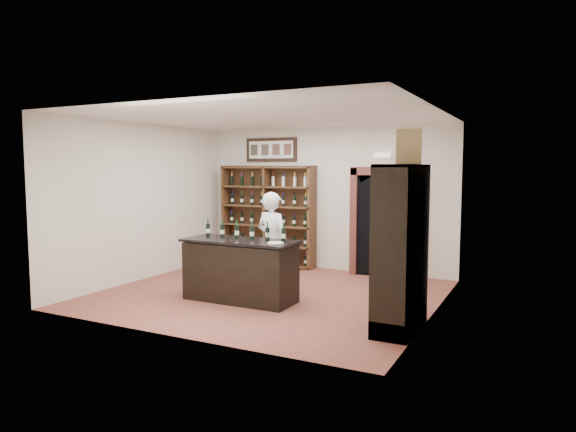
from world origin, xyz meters
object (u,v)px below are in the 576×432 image
object	(u,v)px
wine_shelf	(268,216)
counter_bottle_0	(208,230)
side_cabinet	(403,274)
shopkeeper	(272,243)
wine_crate	(409,147)
tasting_counter	(240,271)

from	to	relation	value
wine_shelf	counter_bottle_0	size ratio (longest dim) A/B	7.33
wine_shelf	side_cabinet	world-z (taller)	same
shopkeeper	wine_crate	size ratio (longest dim) A/B	3.70
counter_bottle_0	shopkeeper	world-z (taller)	shopkeeper
tasting_counter	side_cabinet	size ratio (longest dim) A/B	0.85
wine_shelf	wine_crate	distance (m)	5.00
tasting_counter	wine_crate	size ratio (longest dim) A/B	3.98
shopkeeper	counter_bottle_0	bearing A→B (deg)	40.75
wine_shelf	tasting_counter	distance (m)	3.19
counter_bottle_0	wine_crate	xyz separation A→B (m)	(3.42, -0.16, 1.33)
counter_bottle_0	tasting_counter	bearing A→B (deg)	-10.46
tasting_counter	side_cabinet	distance (m)	2.75
wine_shelf	shopkeeper	distance (m)	2.65
shopkeeper	wine_crate	world-z (taller)	wine_crate
counter_bottle_0	wine_crate	world-z (taller)	wine_crate
shopkeeper	wine_crate	xyz separation A→B (m)	(2.46, -0.68, 1.56)
wine_shelf	wine_crate	xyz separation A→B (m)	(3.80, -2.96, 1.34)
side_cabinet	counter_bottle_0	bearing A→B (deg)	172.84
wine_shelf	tasting_counter	bearing A→B (deg)	-69.44
wine_shelf	shopkeeper	xyz separation A→B (m)	(1.34, -2.28, -0.23)
counter_bottle_0	side_cabinet	size ratio (longest dim) A/B	0.14
shopkeeper	side_cabinet	bearing A→B (deg)	171.28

